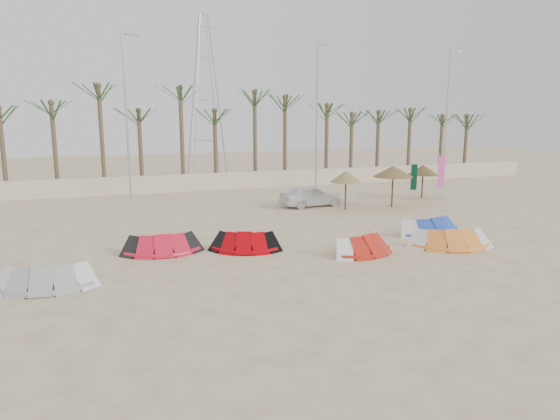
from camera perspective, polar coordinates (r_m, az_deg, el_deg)
name	(u,v)px	position (r m, az deg, el deg)	size (l,w,h in m)	color
ground	(335,274)	(18.39, 6.36, -7.29)	(120.00, 120.00, 0.00)	beige
boundary_wall	(210,182)	(38.80, -8.00, 3.23)	(60.00, 0.30, 1.30)	beige
palm_line	(213,105)	(40.08, -7.71, 11.78)	(52.00, 4.00, 7.70)	brown
lamp_b	(127,114)	(35.72, -17.10, 10.45)	(1.25, 0.14, 11.00)	#A5A8AD
lamp_c	(317,114)	(39.02, 4.27, 10.88)	(1.25, 0.14, 11.00)	#A5A8AD
lamp_d	(447,114)	(45.22, 18.55, 10.35)	(1.25, 0.14, 11.00)	#A5A8AD
pylon	(207,180)	(44.91, -8.29, 3.40)	(3.00, 3.00, 14.00)	#A5A8AD
kite_grey	(46,275)	(18.62, -25.17, -6.71)	(3.33, 1.86, 0.90)	#9C9C9C
kite_red_left	(162,242)	(21.67, -13.39, -3.59)	(3.28, 1.61, 0.90)	red
kite_red_mid	(243,240)	(21.52, -4.25, -3.42)	(3.34, 2.37, 0.90)	#A90006
kite_red_right	(362,243)	(21.30, 9.37, -3.69)	(3.37, 2.28, 0.90)	red
kite_orange	(446,237)	(23.20, 18.45, -2.90)	(3.84, 2.41, 0.90)	orange
kite_blue	(428,224)	(25.62, 16.53, -1.53)	(3.90, 2.18, 0.90)	#2544B5
parasol_left	(346,177)	(30.49, 7.54, 3.80)	(1.93, 1.93, 2.39)	#4C331E
parasol_mid	(393,171)	(31.81, 12.81, 4.32)	(2.46, 2.46, 2.61)	#4C331E
parasol_right	(423,170)	(35.84, 16.04, 4.43)	(2.09, 2.09, 2.34)	#4C331E
flag_pink	(440,173)	(34.92, 17.85, 4.03)	(0.44, 0.16, 3.19)	#A5A8AD
flag_green	(413,178)	(34.40, 14.95, 3.53)	(0.45, 0.12, 2.63)	#A5A8AD
car	(311,196)	(31.59, 3.54, 1.64)	(1.59, 3.96, 1.35)	white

